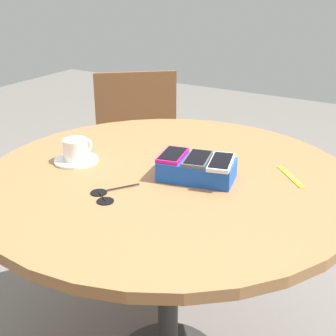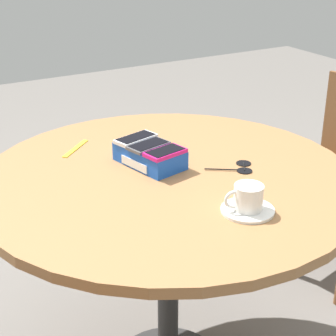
# 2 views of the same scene
# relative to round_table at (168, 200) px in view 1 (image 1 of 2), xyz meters

# --- Properties ---
(round_table) EXTENTS (1.14, 1.14, 0.76)m
(round_table) POSITION_rel_round_table_xyz_m (0.00, 0.00, 0.00)
(round_table) COLOR #2D2D2D
(round_table) RESTS_ON ground_plane
(phone_box) EXTENTS (0.24, 0.17, 0.06)m
(phone_box) POSITION_rel_round_table_xyz_m (-0.09, -0.01, 0.12)
(phone_box) COLOR blue
(phone_box) RESTS_ON round_table
(phone_white) EXTENTS (0.10, 0.15, 0.01)m
(phone_white) POSITION_rel_round_table_xyz_m (-0.16, -0.02, 0.16)
(phone_white) COLOR silver
(phone_white) RESTS_ON phone_box
(phone_gray) EXTENTS (0.10, 0.14, 0.01)m
(phone_gray) POSITION_rel_round_table_xyz_m (-0.09, -0.02, 0.15)
(phone_gray) COLOR #515156
(phone_gray) RESTS_ON phone_box
(phone_magenta) EXTENTS (0.09, 0.14, 0.01)m
(phone_magenta) POSITION_rel_round_table_xyz_m (-0.02, 0.00, 0.16)
(phone_magenta) COLOR #D11975
(phone_magenta) RESTS_ON phone_box
(saucer) EXTENTS (0.14, 0.14, 0.01)m
(saucer) POSITION_rel_round_table_xyz_m (0.31, 0.06, 0.09)
(saucer) COLOR white
(saucer) RESTS_ON round_table
(coffee_cup) EXTENTS (0.08, 0.11, 0.07)m
(coffee_cup) POSITION_rel_round_table_xyz_m (0.31, 0.06, 0.13)
(coffee_cup) COLOR white
(coffee_cup) RESTS_ON saucer
(lanyard_strap) EXTENTS (0.12, 0.13, 0.00)m
(lanyard_strap) POSITION_rel_round_table_xyz_m (-0.33, -0.17, 0.09)
(lanyard_strap) COLOR yellow
(lanyard_strap) RESTS_ON round_table
(sunglasses) EXTENTS (0.09, 0.16, 0.01)m
(sunglasses) POSITION_rel_round_table_xyz_m (0.07, 0.22, 0.09)
(sunglasses) COLOR black
(sunglasses) RESTS_ON round_table
(chair_near_window) EXTENTS (0.63, 0.63, 0.86)m
(chair_near_window) POSITION_rel_round_table_xyz_m (0.59, -0.71, -0.20)
(chair_near_window) COLOR brown
(chair_near_window) RESTS_ON ground_plane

